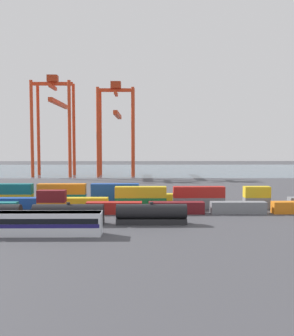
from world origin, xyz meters
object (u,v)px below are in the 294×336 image
Objects in this scene: gantry_crane_central at (116,120)px; freight_tank_row at (68,214)px; shipping_container_3 at (52,208)px; shipping_container_12 at (141,203)px; gantry_crane_west at (55,115)px; shipping_container_10 at (24,203)px; shipping_container_27 at (168,199)px; shipping_container_5 at (114,208)px.

freight_tank_row is at bearing -90.66° from gantry_crane_central.
gantry_crane_central is at bearing 89.34° from freight_tank_row.
shipping_container_12 is at bearing 18.50° from shipping_container_3.
freight_tank_row is 116.57m from gantry_crane_west.
gantry_crane_central is (-12.35, 92.36, 25.54)m from shipping_container_12.
gantry_crane_central reaches higher than shipping_container_3.
shipping_container_10 is 27.55m from shipping_container_12.
gantry_crane_west is at bearing 119.79° from shipping_container_27.
gantry_crane_west is (-49.41, 86.31, 28.20)m from shipping_container_27.
shipping_container_3 is 105.73m from gantry_crane_west.
shipping_container_10 is (-13.95, 16.76, -0.66)m from freight_tank_row.
shipping_container_27 is (26.30, 12.93, 0.00)m from shipping_container_3.
shipping_container_3 is 102.31m from gantry_crane_central.
gantry_crane_west reaches higher than shipping_container_10.
freight_tank_row reaches higher than shipping_container_3.
gantry_crane_west is (-28.84, 109.53, 27.55)m from freight_tank_row.
shipping_container_12 is 2.00× the size of shipping_container_27.
shipping_container_5 is 22.76m from shipping_container_10.
gantry_crane_west reaches higher than shipping_container_5.
shipping_container_12 is (19.33, 6.47, 0.00)m from shipping_container_3.
shipping_container_12 is 0.27× the size of gantry_crane_central.
shipping_container_27 is at bearing 48.47° from freight_tank_row.
shipping_container_3 and shipping_container_27 have the same top height.
shipping_container_12 is at bearing -82.38° from gantry_crane_central.
shipping_container_10 is 98.10m from gantry_crane_west.
gantry_crane_west reaches higher than shipping_container_27.
freight_tank_row is at bearing -129.06° from shipping_container_12.
shipping_container_3 is at bearing -94.04° from gantry_crane_central.
shipping_container_3 is 0.13× the size of gantry_crane_west.
shipping_container_10 is at bearing 180.00° from shipping_container_12.
freight_tank_row reaches higher than shipping_container_12.
shipping_container_10 and shipping_container_27 have the same top height.
freight_tank_row is 3.71× the size of shipping_container_12.
gantry_crane_west is at bearing 110.30° from shipping_container_5.
gantry_crane_central is at bearing 85.96° from shipping_container_3.
shipping_container_27 is 103.37m from gantry_crane_west.
gantry_crane_west is at bearing 104.75° from freight_tank_row.
freight_tank_row reaches higher than shipping_container_10.
shipping_container_12 is 96.62m from gantry_crane_central.
gantry_crane_central reaches higher than freight_tank_row.
freight_tank_row is at bearing -50.22° from shipping_container_10.
shipping_container_10 is (-21.82, 6.47, 0.00)m from shipping_container_5.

